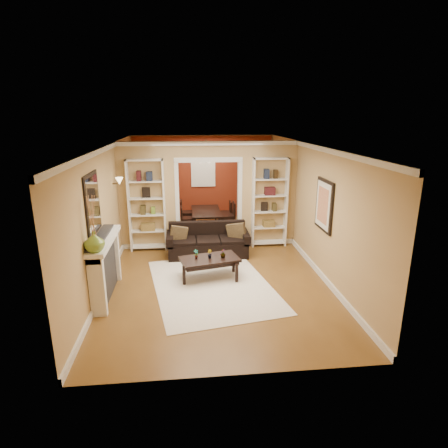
{
  "coord_description": "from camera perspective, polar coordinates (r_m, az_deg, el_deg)",
  "views": [
    {
      "loc": [
        -0.58,
        -8.16,
        3.33
      ],
      "look_at": [
        0.19,
        -0.8,
        1.15
      ],
      "focal_mm": 30.0,
      "sensor_mm": 36.0,
      "label": 1
    }
  ],
  "objects": [
    {
      "name": "bookshelf_left",
      "position": [
        9.49,
        -11.66,
        2.76
      ],
      "size": [
        0.9,
        0.3,
        2.3
      ],
      "primitive_type": "cube",
      "color": "white",
      "rests_on": "floor"
    },
    {
      "name": "dining_chair_nw",
      "position": [
        11.03,
        -5.38,
        0.83
      ],
      "size": [
        0.51,
        0.51,
        0.77
      ],
      "primitive_type": "cube",
      "rotation": [
        0.0,
        0.0,
        2.0
      ],
      "color": "black",
      "rests_on": "floor"
    },
    {
      "name": "coffee_table",
      "position": [
        7.91,
        -2.19,
        -6.73
      ],
      "size": [
        1.31,
        0.91,
        0.45
      ],
      "primitive_type": "cube",
      "rotation": [
        0.0,
        0.0,
        0.23
      ],
      "color": "black",
      "rests_on": "floor"
    },
    {
      "name": "ceiling",
      "position": [
        8.2,
        -1.92,
        11.97
      ],
      "size": [
        8.0,
        8.0,
        0.0
      ],
      "primitive_type": "plane",
      "rotation": [
        3.14,
        0.0,
        0.0
      ],
      "color": "white",
      "rests_on": "ground"
    },
    {
      "name": "wall_right",
      "position": [
        8.86,
        12.86,
        3.05
      ],
      "size": [
        0.0,
        8.0,
        8.0
      ],
      "primitive_type": "plane",
      "rotation": [
        1.57,
        0.0,
        -1.57
      ],
      "color": "tan",
      "rests_on": "ground"
    },
    {
      "name": "plant_left",
      "position": [
        7.78,
        -4.28,
        -4.59
      ],
      "size": [
        0.13,
        0.11,
        0.2
      ],
      "primitive_type": "imported",
      "rotation": [
        0.0,
        0.0,
        0.55
      ],
      "color": "#336626",
      "rests_on": "coffee_table"
    },
    {
      "name": "dining_table",
      "position": [
        11.37,
        -2.61,
        0.75
      ],
      "size": [
        1.54,
        0.86,
        0.54
      ],
      "primitive_type": "imported",
      "rotation": [
        0.0,
        0.0,
        1.57
      ],
      "color": "black",
      "rests_on": "floor"
    },
    {
      "name": "sofa",
      "position": [
        9.11,
        -2.47,
        -2.47
      ],
      "size": [
        1.99,
        0.86,
        0.78
      ],
      "primitive_type": "cube",
      "color": "black",
      "rests_on": "floor"
    },
    {
      "name": "red_back_panel",
      "position": [
        12.31,
        -3.18,
        6.95
      ],
      "size": [
        4.44,
        0.04,
        2.64
      ],
      "primitive_type": "cube",
      "color": "maroon",
      "rests_on": "floor"
    },
    {
      "name": "dining_chair_se",
      "position": [
        11.67,
        -0.01,
        1.72
      ],
      "size": [
        0.39,
        0.39,
        0.76
      ],
      "primitive_type": "cube",
      "rotation": [
        0.0,
        0.0,
        -1.61
      ],
      "color": "black",
      "rests_on": "floor"
    },
    {
      "name": "chandelier",
      "position": [
        10.95,
        -2.9,
        9.49
      ],
      "size": [
        0.5,
        0.5,
        0.3
      ],
      "primitive_type": "cube",
      "color": "#3D2E1B",
      "rests_on": "ceiling"
    },
    {
      "name": "pillow_right",
      "position": [
        9.09,
        1.96,
        -1.08
      ],
      "size": [
        0.46,
        0.32,
        0.45
      ],
      "primitive_type": "cube",
      "rotation": [
        0.0,
        0.0,
        -0.48
      ],
      "color": "brown",
      "rests_on": "sofa"
    },
    {
      "name": "plant_right",
      "position": [
        7.81,
        -0.17,
        -4.48
      ],
      "size": [
        0.11,
        0.11,
        0.19
      ],
      "primitive_type": "imported",
      "rotation": [
        0.0,
        0.0,
        4.63
      ],
      "color": "#336626",
      "rests_on": "coffee_table"
    },
    {
      "name": "framed_art",
      "position": [
        7.89,
        14.95,
        2.78
      ],
      "size": [
        0.04,
        0.85,
        1.05
      ],
      "primitive_type": "cube",
      "color": "black",
      "rests_on": "wall_right"
    },
    {
      "name": "dining_chair_ne",
      "position": [
        11.08,
        0.31,
        1.23
      ],
      "size": [
        0.56,
        0.56,
        0.87
      ],
      "primitive_type": "cube",
      "rotation": [
        0.0,
        0.0,
        -1.94
      ],
      "color": "black",
      "rests_on": "floor"
    },
    {
      "name": "vase",
      "position": [
        6.46,
        -19.17,
        -2.55
      ],
      "size": [
        0.34,
        0.34,
        0.34
      ],
      "primitive_type": "imported",
      "rotation": [
        0.0,
        0.0,
        -0.02
      ],
      "color": "olive",
      "rests_on": "fireplace"
    },
    {
      "name": "area_rug",
      "position": [
        7.69,
        -1.86,
        -9.26
      ],
      "size": [
        2.77,
        3.5,
        0.01
      ],
      "primitive_type": "cube",
      "rotation": [
        0.0,
        0.0,
        0.18
      ],
      "color": "white",
      "rests_on": "floor"
    },
    {
      "name": "wall_back",
      "position": [
        12.33,
        -3.19,
        7.11
      ],
      "size": [
        8.0,
        0.0,
        8.0
      ],
      "primitive_type": "plane",
      "rotation": [
        1.57,
        0.0,
        0.0
      ],
      "color": "tan",
      "rests_on": "ground"
    },
    {
      "name": "partition_wall",
      "position": [
        9.58,
        -2.36,
        4.44
      ],
      "size": [
        4.5,
        0.15,
        2.7
      ],
      "primitive_type": "cube",
      "color": "tan",
      "rests_on": "floor"
    },
    {
      "name": "mirror",
      "position": [
        7.03,
        -19.4,
        2.88
      ],
      "size": [
        0.03,
        0.95,
        1.1
      ],
      "primitive_type": "cube",
      "color": "silver",
      "rests_on": "wall_left"
    },
    {
      "name": "floor",
      "position": [
        8.83,
        -1.75,
        -5.78
      ],
      "size": [
        8.0,
        8.0,
        0.0
      ],
      "primitive_type": "plane",
      "color": "brown",
      "rests_on": "ground"
    },
    {
      "name": "dining_chair_sw",
      "position": [
        11.61,
        -5.42,
        1.73
      ],
      "size": [
        0.43,
        0.43,
        0.82
      ],
      "primitive_type": "cube",
      "rotation": [
        0.0,
        0.0,
        1.65
      ],
      "color": "black",
      "rests_on": "floor"
    },
    {
      "name": "wall_left",
      "position": [
        8.56,
        -17.04,
        2.28
      ],
      "size": [
        0.0,
        8.0,
        8.0
      ],
      "primitive_type": "plane",
      "rotation": [
        1.57,
        0.0,
        1.57
      ],
      "color": "tan",
      "rests_on": "ground"
    },
    {
      "name": "pillow_left",
      "position": [
        9.02,
        -6.96,
        -1.49
      ],
      "size": [
        0.41,
        0.17,
        0.4
      ],
      "primitive_type": "cube",
      "rotation": [
        0.0,
        0.0,
        0.15
      ],
      "color": "brown",
      "rests_on": "sofa"
    },
    {
      "name": "plant_center",
      "position": [
        7.79,
        -2.22,
        -4.58
      ],
      "size": [
        0.11,
        0.12,
        0.18
      ],
      "primitive_type": "imported",
      "rotation": [
        0.0,
        0.0,
        1.93
      ],
      "color": "#336626",
      "rests_on": "coffee_table"
    },
    {
      "name": "bookshelf_right",
      "position": [
        9.68,
        6.93,
        3.24
      ],
      "size": [
        0.9,
        0.3,
        2.3
      ],
      "primitive_type": "cube",
      "color": "white",
      "rests_on": "floor"
    },
    {
      "name": "fireplace",
      "position": [
        7.36,
        -17.44,
        -6.35
      ],
      "size": [
        0.32,
        1.7,
        1.16
      ],
      "primitive_type": "cube",
      "color": "white",
      "rests_on": "floor"
    },
    {
      "name": "dining_window",
      "position": [
        12.23,
        -3.19,
        7.98
      ],
      "size": [
        0.78,
        0.03,
        0.98
      ],
      "primitive_type": "cube",
      "color": "#8CA5CC",
      "rests_on": "wall_back"
    },
    {
      "name": "wall_sconce",
      "position": [
        8.98,
        -16.03,
        6.13
      ],
      "size": [
        0.18,
        0.18,
        0.22
      ],
      "primitive_type": "cube",
      "color": "#FFE0A5",
      "rests_on": "wall_left"
    },
    {
      "name": "wall_front",
      "position": [
        4.64,
        1.8,
        -8.85
      ],
      "size": [
        8.0,
        0.0,
        8.0
      ],
      "primitive_type": "plane",
      "rotation": [
        -1.57,
        0.0,
        0.0
      ],
      "color": "tan",
      "rests_on": "ground"
    }
  ]
}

